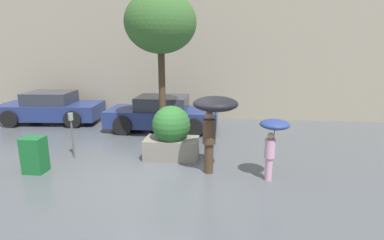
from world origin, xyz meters
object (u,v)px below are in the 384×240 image
Objects in this scene: person_adult at (214,112)px; newspaper_box at (35,155)px; planter_box at (171,133)px; parked_car_far at (51,108)px; street_tree at (161,24)px; person_child at (273,134)px; parking_meter at (71,126)px; parked_car_near at (163,114)px.

newspaper_box is (-4.42, -0.41, -1.11)m from person_adult.
parked_car_far is at bearing 147.68° from planter_box.
street_tree reaches higher than parked_car_far.
parked_car_far is at bearing 113.76° from person_child.
parking_meter is (-2.76, -0.28, 0.21)m from planter_box.
newspaper_box is at bearing -135.04° from street_tree.
newspaper_box is at bearing 151.66° from parked_car_near.
planter_box reaches higher than parked_car_near.
person_adult reaches higher than parking_meter.
parked_car_far is 0.88× the size of street_tree.
person_child is at bearing -3.11° from person_adult.
parked_car_far is (-4.85, 0.65, -0.00)m from parked_car_near.
street_tree reaches higher than person_child.
planter_box is 0.78× the size of person_adult.
person_adult reaches higher than parked_car_far.
person_adult reaches higher than planter_box.
street_tree reaches higher than parking_meter.
parked_car_near is at bearing 93.46° from person_child.
planter_box is at bearing -163.58° from parked_car_near.
street_tree reaches higher than parked_car_near.
parking_meter is (-2.25, -1.62, -2.82)m from street_tree.
parked_car_near is at bearing 61.47° from newspaper_box.
person_child is 0.35× the size of parked_car_far.
parked_car_near is at bearing -102.07° from parked_car_far.
planter_box reaches higher than parked_car_far.
person_child is at bearing -140.16° from parked_car_near.
parked_car_near is at bearing 101.94° from street_tree.
newspaper_box is at bearing -157.79° from parked_car_far.
person_adult is at bearing -38.05° from planter_box.
person_child reaches higher than newspaper_box.
street_tree is at bearing 44.96° from newspaper_box.
planter_box is at bearing 22.87° from newspaper_box.
person_child reaches higher than parked_car_near.
parked_car_near is at bearing 124.53° from person_adult.
planter_box is 3.09m from parked_car_near.
person_adult is 0.47× the size of parked_car_near.
newspaper_box is at bearing -157.13° from planter_box.
street_tree is 5.23× the size of newspaper_box.
person_child is 5.41m from parked_car_near.
parking_meter is at bearing -144.28° from street_tree.
street_tree is (-1.73, 2.28, 2.19)m from person_adult.
newspaper_box is (-3.21, -1.36, -0.26)m from planter_box.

